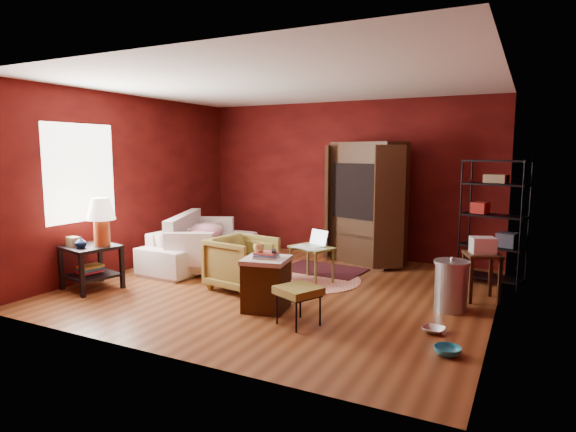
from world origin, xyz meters
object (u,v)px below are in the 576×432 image
hamper (266,283)px  tv_armoire (367,201)px  laptop_desk (312,250)px  sofa (201,240)px  armchair (242,260)px  side_table (96,235)px  wire_shelving (495,216)px

hamper → tv_armoire: 3.07m
hamper → laptop_desk: 1.41m
sofa → tv_armoire: bearing=-56.6°
sofa → armchair: sofa is taller
hamper → laptop_desk: bearing=91.0°
sofa → armchair: size_ratio=2.73×
sofa → laptop_desk: (2.08, -0.09, 0.04)m
sofa → side_table: (-0.42, -1.78, 0.34)m
side_table → wire_shelving: 5.61m
hamper → wire_shelving: bearing=46.8°
side_table → wire_shelving: bearing=29.8°
side_table → tv_armoire: size_ratio=0.62×
armchair → hamper: bearing=-121.9°
sofa → hamper: (2.10, -1.49, -0.10)m
hamper → tv_armoire: tv_armoire is taller
tv_armoire → wire_shelving: bearing=7.7°
side_table → hamper: (2.53, 0.29, -0.43)m
side_table → tv_armoire: tv_armoire is taller
side_table → hamper: size_ratio=1.74×
tv_armoire → armchair: bearing=-93.4°
laptop_desk → wire_shelving: size_ratio=0.42×
armchair → tv_armoire: tv_armoire is taller
laptop_desk → tv_armoire: (0.32, 1.56, 0.61)m
armchair → hamper: armchair is taller
side_table → hamper: 2.58m
sofa → wire_shelving: bearing=-75.5°
side_table → wire_shelving: size_ratio=0.71×
hamper → wire_shelving: 3.48m
sofa → side_table: side_table is taller
sofa → wire_shelving: size_ratio=1.22×
hamper → sofa: bearing=144.6°
laptop_desk → side_table: bearing=-123.4°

